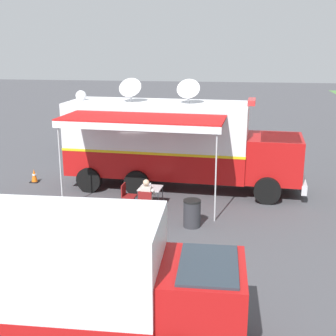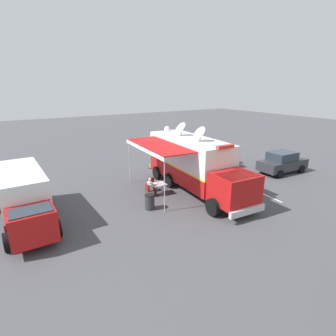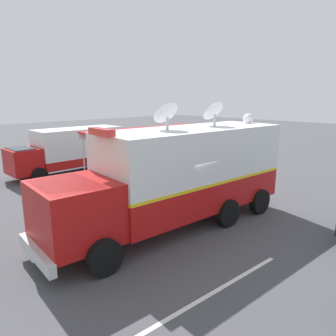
{
  "view_description": "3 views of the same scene",
  "coord_description": "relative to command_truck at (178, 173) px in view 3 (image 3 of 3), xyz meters",
  "views": [
    {
      "loc": [
        18.04,
        2.88,
        5.88
      ],
      "look_at": [
        1.48,
        0.64,
        1.22
      ],
      "focal_mm": 49.16,
      "sensor_mm": 36.0,
      "label": 1
    },
    {
      "loc": [
        10.83,
        14.41,
        6.89
      ],
      "look_at": [
        1.32,
        -0.62,
        1.43
      ],
      "focal_mm": 28.71,
      "sensor_mm": 36.0,
      "label": 2
    },
    {
      "loc": [
        -7.46,
        8.52,
        4.6
      ],
      "look_at": [
        1.73,
        -0.37,
        1.68
      ],
      "focal_mm": 33.55,
      "sensor_mm": 36.0,
      "label": 3
    }
  ],
  "objects": [
    {
      "name": "ground_plane",
      "position": [
        -0.08,
        -0.74,
        -1.95
      ],
      "size": [
        100.0,
        100.0,
        0.0
      ],
      "primitive_type": "plane",
      "color": "#47474C"
    },
    {
      "name": "lot_stripe",
      "position": [
        -3.51,
        2.21,
        -1.94
      ],
      "size": [
        0.45,
        4.8,
        0.01
      ],
      "primitive_type": "cube",
      "rotation": [
        0.0,
        0.0,
        -0.07
      ],
      "color": "silver",
      "rests_on": "ground"
    },
    {
      "name": "command_truck",
      "position": [
        0.0,
        0.0,
        0.0
      ],
      "size": [
        5.24,
        9.64,
        4.53
      ],
      "color": "#B71414",
      "rests_on": "ground"
    },
    {
      "name": "folding_table",
      "position": [
        2.37,
        -0.62,
        -1.27
      ],
      "size": [
        0.85,
        0.85,
        0.73
      ],
      "color": "silver",
      "rests_on": "ground"
    },
    {
      "name": "water_bottle",
      "position": [
        2.52,
        -0.6,
        -1.11
      ],
      "size": [
        0.07,
        0.07,
        0.22
      ],
      "color": "silver",
      "rests_on": "folding_table"
    },
    {
      "name": "folding_chair_at_table",
      "position": [
        3.17,
        -0.65,
        -1.43
      ],
      "size": [
        0.51,
        0.51,
        0.87
      ],
      "color": "maroon",
      "rests_on": "ground"
    },
    {
      "name": "folding_chair_beside_table",
      "position": [
        2.5,
        -1.47,
        -1.43
      ],
      "size": [
        0.51,
        0.51,
        0.87
      ],
      "color": "maroon",
      "rests_on": "ground"
    },
    {
      "name": "seated_responder",
      "position": [
        2.98,
        -0.64,
        -1.3
      ],
      "size": [
        0.68,
        0.58,
        1.25
      ],
      "color": "silver",
      "rests_on": "ground"
    },
    {
      "name": "trash_bin",
      "position": [
        4.01,
        1.03,
        -1.49
      ],
      "size": [
        0.57,
        0.57,
        0.91
      ],
      "color": "#2D2D33",
      "rests_on": "ground"
    },
    {
      "name": "traffic_cone",
      "position": [
        0.05,
        -6.07,
        -1.67
      ],
      "size": [
        0.36,
        0.36,
        0.58
      ],
      "color": "black",
      "rests_on": "ground"
    },
    {
      "name": "support_truck",
      "position": [
        10.21,
        -1.13,
        -0.56
      ],
      "size": [
        2.45,
        6.84,
        2.7
      ],
      "color": "white",
      "rests_on": "ground"
    }
  ]
}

